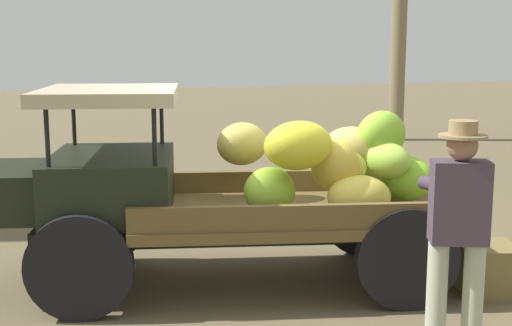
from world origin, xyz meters
TOP-DOWN VIEW (x-y plane):
  - ground_plane at (0.00, 0.00)m, footprint 60.00×60.00m
  - truck at (0.59, -0.26)m, footprint 4.65×2.52m
  - farmer at (-0.53, 1.83)m, footprint 0.56×0.52m
  - wooden_crate at (-1.62, 0.70)m, footprint 0.65×0.66m

SIDE VIEW (x-z plane):
  - ground_plane at x=0.00m, z-range 0.00..0.00m
  - wooden_crate at x=-1.62m, z-range 0.00..0.46m
  - truck at x=0.59m, z-range 0.01..1.91m
  - farmer at x=-0.53m, z-range 0.13..1.90m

